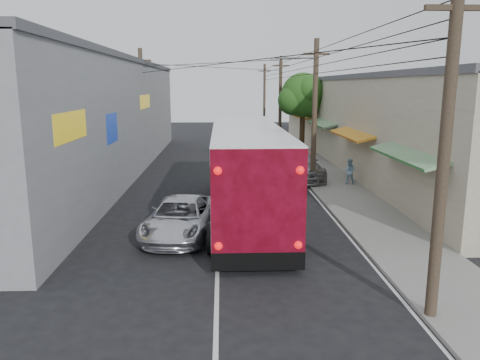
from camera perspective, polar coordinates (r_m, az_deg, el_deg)
The scene contains 13 objects.
ground at distance 13.49m, azimuth -2.83°, elevation -12.97°, with size 120.00×120.00×0.00m, color black.
sidewalk at distance 33.36m, azimuth 8.72°, elevation 1.82°, with size 3.00×80.00×0.12m, color slate.
building_right at distance 36.04m, azimuth 15.35°, elevation 7.20°, with size 7.09×40.00×6.25m.
building_left at distance 31.56m, azimuth -18.35°, elevation 7.39°, with size 7.20×36.00×7.25m.
utility_poles at distance 32.78m, azimuth 2.96°, elevation 8.92°, with size 11.80×45.28×8.00m.
street_tree at distance 38.90m, azimuth 7.79°, elevation 10.03°, with size 4.40×4.00×6.60m.
coach_bus at distance 20.11m, azimuth 0.73°, elevation 1.26°, with size 3.13×13.51×3.89m.
jeepney at distance 17.75m, azimuth -7.25°, elevation -4.56°, with size 2.34×5.08×1.41m, color silver.
parked_suv at distance 28.48m, azimuth 6.74°, elevation 1.90°, with size 2.48×6.10×1.77m, color gray.
parked_car_mid at distance 32.95m, azimuth 5.51°, elevation 2.98°, with size 1.76×4.37×1.49m, color black.
parked_car_far at distance 39.76m, azimuth 3.01°, elevation 4.37°, with size 1.42×4.08×1.34m, color black.
pedestrian_near at distance 28.68m, azimuth 8.29°, elevation 1.94°, with size 0.56×0.37×1.54m, color pink.
pedestrian_far at distance 26.99m, azimuth 13.15°, elevation 1.04°, with size 0.69×0.54×1.43m, color #9ABFE0.
Camera 1 is at (0.16, -12.29, 5.58)m, focal length 35.00 mm.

